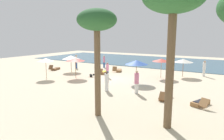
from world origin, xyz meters
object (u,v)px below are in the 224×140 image
at_px(lounger_1, 104,72).
at_px(dog, 91,75).
at_px(lounger_4, 165,97).
at_px(lounger_2, 55,69).
at_px(umbrella_0, 75,60).
at_px(umbrella_2, 161,60).
at_px(person_3, 107,70).
at_px(person_4, 76,61).
at_px(person_1, 204,68).
at_px(lounger_0, 201,103).
at_px(person_2, 104,61).
at_px(umbrella_3, 71,57).
at_px(umbrella_1, 136,62).
at_px(person_5, 107,81).
at_px(umbrella_4, 46,60).
at_px(umbrella_5, 183,61).
at_px(lounger_3, 118,70).
at_px(palm_0, 173,1).
at_px(person_0, 137,82).
at_px(palm_1, 97,25).

relative_size(lounger_1, dog, 2.32).
bearing_deg(lounger_4, lounger_2, 163.52).
bearing_deg(umbrella_0, umbrella_2, 29.98).
relative_size(person_3, person_4, 0.88).
distance_m(umbrella_2, person_1, 5.46).
height_order(lounger_0, person_2, person_2).
distance_m(umbrella_0, umbrella_3, 3.98).
bearing_deg(umbrella_1, person_5, -103.39).
distance_m(umbrella_4, umbrella_5, 15.57).
height_order(umbrella_2, lounger_3, umbrella_2).
bearing_deg(dog, person_2, 110.48).
distance_m(umbrella_1, umbrella_5, 6.53).
xyz_separation_m(lounger_1, dog, (-0.20, -2.32, 0.01)).
distance_m(lounger_0, palm_0, 7.72).
bearing_deg(umbrella_2, palm_0, -71.30).
xyz_separation_m(umbrella_1, lounger_2, (-12.83, 1.32, -1.94)).
bearing_deg(dog, person_4, 145.19).
bearing_deg(dog, umbrella_0, -134.24).
relative_size(lounger_0, person_2, 1.00).
bearing_deg(person_1, person_5, -120.05).
bearing_deg(lounger_2, person_5, -24.39).
bearing_deg(umbrella_2, umbrella_4, -148.18).
xyz_separation_m(umbrella_0, umbrella_5, (10.33, 6.75, -0.19)).
relative_size(umbrella_4, person_3, 1.32).
height_order(person_0, person_2, person_0).
bearing_deg(lounger_4, person_0, 173.71).
relative_size(umbrella_0, lounger_2, 1.27).
xyz_separation_m(umbrella_4, lounger_4, (13.53, -0.53, -1.93)).
xyz_separation_m(lounger_4, person_2, (-12.14, 10.22, 0.75)).
bearing_deg(umbrella_5, person_0, -101.82).
relative_size(umbrella_3, person_2, 1.27).
xyz_separation_m(person_1, person_2, (-13.59, -0.55, -0.02)).
bearing_deg(lounger_1, person_0, -39.56).
distance_m(person_0, person_2, 13.84).
bearing_deg(lounger_2, person_1, 17.52).
height_order(lounger_3, lounger_4, lounger_3).
height_order(umbrella_4, person_0, umbrella_4).
xyz_separation_m(lounger_0, palm_0, (-1.07, -4.48, 6.20)).
relative_size(umbrella_5, person_2, 1.19).
height_order(umbrella_1, umbrella_4, umbrella_1).
height_order(lounger_2, lounger_4, lounger_2).
bearing_deg(lounger_0, umbrella_4, 177.64).
height_order(umbrella_1, umbrella_2, umbrella_1).
bearing_deg(person_1, lounger_0, -84.61).
bearing_deg(person_0, umbrella_1, 114.27).
xyz_separation_m(person_2, palm_1, (9.49, -15.34, 4.42)).
bearing_deg(lounger_4, umbrella_0, 167.21).
distance_m(umbrella_2, person_4, 12.67).
bearing_deg(palm_0, person_0, 128.75).
bearing_deg(person_3, person_4, 157.04).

